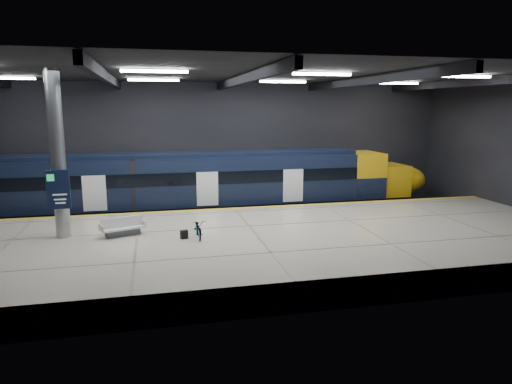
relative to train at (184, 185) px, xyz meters
name	(u,v)px	position (x,y,z in m)	size (l,w,h in m)	color
ground	(245,243)	(2.50, -5.50, -2.06)	(30.00, 30.00, 0.00)	black
room_shell	(244,124)	(2.50, -5.49, 3.66)	(30.10, 16.10, 8.05)	black
platform	(256,247)	(2.50, -8.00, -1.51)	(30.00, 11.00, 1.10)	beige
safety_strip	(235,208)	(2.50, -2.75, -0.95)	(30.00, 0.40, 0.01)	gold
rails	(227,215)	(2.50, 0.00, -1.98)	(30.00, 1.52, 0.16)	gray
train	(184,185)	(0.00, 0.00, 0.00)	(29.40, 2.84, 3.79)	black
bench	(123,229)	(-3.08, -6.85, -0.68)	(1.97, 1.34, 0.80)	#595B60
bicycle	(198,228)	(0.03, -7.91, -0.55)	(0.54, 1.54, 0.81)	#99999E
pannier_bag	(184,234)	(-0.57, -7.91, -0.78)	(0.30, 0.18, 0.35)	black
info_column	(58,157)	(-5.50, -6.52, 2.40)	(0.90, 0.78, 6.90)	#9EA0A5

